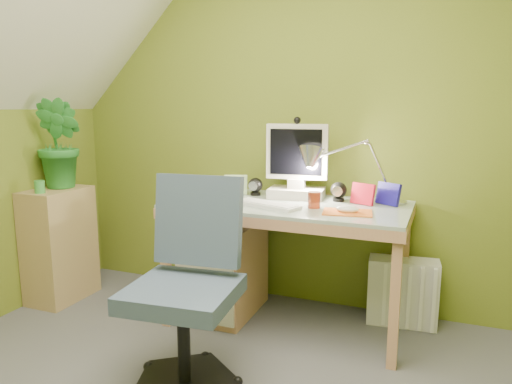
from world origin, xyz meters
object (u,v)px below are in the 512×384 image
(desk_lamp, at_px, (371,157))
(potted_plant, at_px, (61,144))
(desk, at_px, (287,263))
(side_ledge, at_px, (60,245))
(radiator, at_px, (402,292))
(task_chair, at_px, (182,290))
(monitor, at_px, (297,160))

(desk_lamp, distance_m, potted_plant, 2.02)
(desk, xyz_separation_m, side_ledge, (-1.56, -0.22, 0.01))
(desk_lamp, relative_size, radiator, 1.33)
(desk, relative_size, desk_lamp, 2.57)
(desk_lamp, height_order, side_ledge, desk_lamp)
(side_ledge, xyz_separation_m, task_chair, (1.33, -0.63, 0.10))
(desk, relative_size, side_ledge, 1.82)
(task_chair, xyz_separation_m, radiator, (0.90, 1.08, -0.29))
(desk, bearing_deg, potted_plant, -172.78)
(desk, relative_size, potted_plant, 2.33)
(task_chair, height_order, radiator, task_chair)
(side_ledge, relative_size, task_chair, 0.79)
(desk, height_order, desk_lamp, desk_lamp)
(desk, xyz_separation_m, task_chair, (-0.23, -0.85, 0.11))
(potted_plant, distance_m, task_chair, 1.58)
(potted_plant, relative_size, task_chair, 0.61)
(task_chair, bearing_deg, desk_lamp, 51.29)
(desk_lamp, relative_size, potted_plant, 0.91)
(potted_plant, bearing_deg, desk, 6.29)
(monitor, relative_size, desk_lamp, 0.87)
(monitor, xyz_separation_m, potted_plant, (-1.54, -0.35, 0.08))
(radiator, bearing_deg, desk_lamp, -171.96)
(desk_lamp, bearing_deg, radiator, 27.19)
(desk_lamp, relative_size, task_chair, 0.56)
(monitor, height_order, radiator, monitor)
(task_chair, bearing_deg, side_ledge, 149.62)
(desk, height_order, monitor, monitor)
(desk, relative_size, task_chair, 1.43)
(side_ledge, bearing_deg, desk_lamp, 11.22)
(monitor, distance_m, task_chair, 1.17)
(side_ledge, xyz_separation_m, radiator, (2.23, 0.45, -0.18))
(monitor, relative_size, side_ledge, 0.62)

